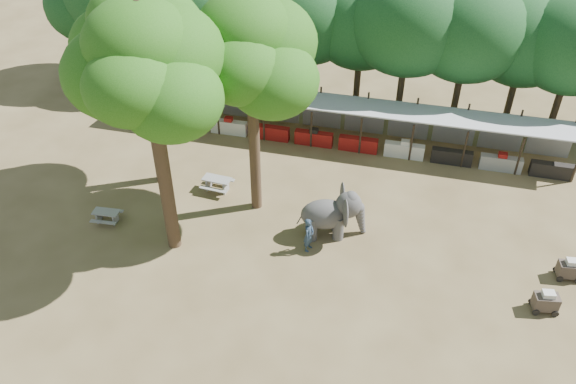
% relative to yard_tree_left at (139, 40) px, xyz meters
% --- Properties ---
extents(ground, '(100.00, 100.00, 0.00)m').
position_rel_yard_tree_left_xyz_m(ground, '(9.13, -7.19, -8.20)').
color(ground, brown).
rests_on(ground, ground).
extents(vendor_stalls, '(28.00, 2.99, 2.80)m').
position_rel_yard_tree_left_xyz_m(vendor_stalls, '(9.13, 6.65, -7.02)').
color(vendor_stalls, '#ADAEB6').
rests_on(vendor_stalls, ground).
extents(yard_tree_left, '(7.10, 6.90, 11.02)m').
position_rel_yard_tree_left_xyz_m(yard_tree_left, '(0.00, 0.00, 0.00)').
color(yard_tree_left, '#332316').
rests_on(yard_tree_left, ground).
extents(yard_tree_center, '(7.10, 6.90, 12.04)m').
position_rel_yard_tree_left_xyz_m(yard_tree_center, '(3.00, -5.00, 1.01)').
color(yard_tree_center, '#332316').
rests_on(yard_tree_center, ground).
extents(yard_tree_back, '(7.10, 6.90, 11.36)m').
position_rel_yard_tree_left_xyz_m(yard_tree_back, '(6.00, -1.00, 0.34)').
color(yard_tree_back, '#332316').
rests_on(yard_tree_back, ground).
extents(backdrop_trees, '(46.46, 5.95, 8.33)m').
position_rel_yard_tree_left_xyz_m(backdrop_trees, '(9.13, 11.81, -2.69)').
color(backdrop_trees, '#332316').
rests_on(backdrop_trees, ground).
extents(elephant, '(3.47, 2.54, 2.58)m').
position_rel_yard_tree_left_xyz_m(elephant, '(10.49, -2.42, -6.91)').
color(elephant, '#3F3D3D').
rests_on(elephant, ground).
extents(handler, '(0.58, 0.75, 1.84)m').
position_rel_yard_tree_left_xyz_m(handler, '(9.61, -3.88, -7.28)').
color(handler, '#26384C').
rests_on(handler, ground).
extents(picnic_table_near, '(1.46, 1.33, 0.68)m').
position_rel_yard_tree_left_xyz_m(picnic_table_near, '(-0.95, -4.45, -7.76)').
color(picnic_table_near, gray).
rests_on(picnic_table_near, ground).
extents(picnic_table_far, '(1.67, 1.53, 0.78)m').
position_rel_yard_tree_left_xyz_m(picnic_table_far, '(3.59, -0.38, -7.69)').
color(picnic_table_far, gray).
rests_on(picnic_table_far, ground).
extents(cart_front, '(1.22, 0.90, 1.09)m').
position_rel_yard_tree_left_xyz_m(cart_front, '(20.32, -5.11, -7.66)').
color(cart_front, '#382D25').
rests_on(cart_front, ground).
extents(cart_back, '(1.20, 0.86, 1.09)m').
position_rel_yard_tree_left_xyz_m(cart_back, '(21.58, -2.75, -7.66)').
color(cart_back, '#382D25').
rests_on(cart_back, ground).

